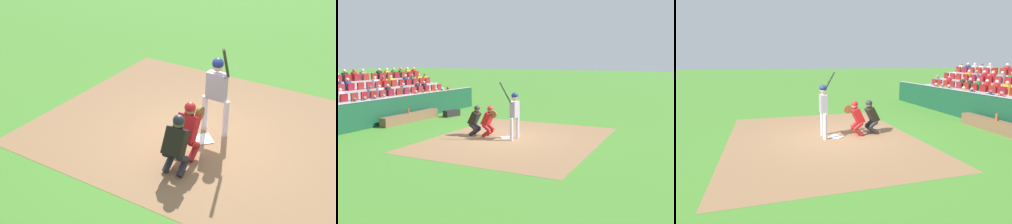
{
  "view_description": "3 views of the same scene",
  "coord_description": "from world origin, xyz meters",
  "views": [
    {
      "loc": [
        3.81,
        -7.55,
        5.24
      ],
      "look_at": [
        -0.36,
        -0.9,
        1.02
      ],
      "focal_mm": 46.47,
      "sensor_mm": 36.0,
      "label": 1
    },
    {
      "loc": [
        12.88,
        6.57,
        3.19
      ],
      "look_at": [
        -0.09,
        -0.04,
        1.04
      ],
      "focal_mm": 39.47,
      "sensor_mm": 36.0,
      "label": 2
    },
    {
      "loc": [
        -8.84,
        2.26,
        2.66
      ],
      "look_at": [
        0.42,
        -0.41,
        0.8
      ],
      "focal_mm": 28.7,
      "sensor_mm": 36.0,
      "label": 3
    }
  ],
  "objects": [
    {
      "name": "ground_plane",
      "position": [
        0.0,
        0.0,
        0.0
      ],
      "size": [
        160.0,
        160.0,
        0.0
      ],
      "primitive_type": "plane",
      "color": "#437F2B"
    },
    {
      "name": "infield_dirt_patch",
      "position": [
        0.0,
        0.5,
        0.0
      ],
      "size": [
        8.0,
        6.29,
        0.01
      ],
      "primitive_type": "cube",
      "rotation": [
        0.0,
        0.0,
        0.01
      ],
      "color": "#8E6745",
      "rests_on": "ground_plane"
    },
    {
      "name": "home_plate_marker",
      "position": [
        0.0,
        0.0,
        0.02
      ],
      "size": [
        0.62,
        0.62,
        0.02
      ],
      "primitive_type": "cube",
      "rotation": [
        0.0,
        0.0,
        0.79
      ],
      "color": "white",
      "rests_on": "infield_dirt_patch"
    },
    {
      "name": "batter_at_plate",
      "position": [
        0.1,
        0.42,
        1.17
      ],
      "size": [
        0.7,
        0.63,
        2.27
      ],
      "color": "silver",
      "rests_on": "ground_plane"
    },
    {
      "name": "catcher_crouching",
      "position": [
        0.06,
        -0.75,
        0.71
      ],
      "size": [
        0.46,
        0.71,
        1.28
      ],
      "color": "#B31D1E",
      "rests_on": "ground_plane"
    },
    {
      "name": "home_plate_umpire",
      "position": [
        0.12,
        -1.35,
        0.69
      ],
      "size": [
        0.48,
        0.5,
        1.27
      ],
      "color": "#24252C",
      "rests_on": "ground_plane"
    },
    {
      "name": "dugout_wall",
      "position": [
        0.0,
        -6.53,
        0.62
      ],
      "size": [
        15.25,
        0.24,
        1.29
      ],
      "color": "#15452D",
      "rests_on": "ground_plane"
    },
    {
      "name": "dugout_bench",
      "position": [
        -1.24,
        -5.98,
        0.22
      ],
      "size": [
        3.83,
        0.4,
        0.44
      ],
      "primitive_type": "cube",
      "color": "brown",
      "rests_on": "ground_plane"
    },
    {
      "name": "water_bottle_on_bench",
      "position": [
        -1.01,
        -5.92,
        0.58
      ],
      "size": [
        0.07,
        0.07,
        0.27
      ],
      "primitive_type": "cylinder",
      "color": "#DF4C21",
      "rests_on": "dugout_bench"
    }
  ]
}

